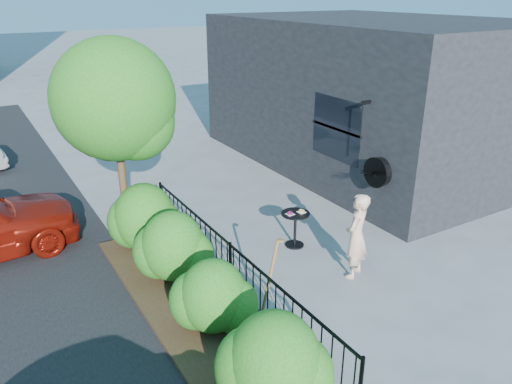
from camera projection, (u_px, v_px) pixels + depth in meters
ground at (306, 277)px, 8.79m from camera, size 120.00×120.00×0.00m
shop_building at (372, 92)px, 14.22m from camera, size 6.22×9.00×4.00m
fence at (231, 273)px, 7.87m from camera, size 0.05×6.05×1.10m
planting_bed at (192, 314)px, 7.73m from camera, size 1.30×6.00×0.08m
shrubs at (193, 273)px, 7.61m from camera, size 1.10×5.60×1.24m
patio_tree at (119, 107)px, 8.88m from camera, size 2.20×2.20×3.94m
cafe_table at (295, 223)px, 9.70m from camera, size 0.56×0.56×0.75m
woman at (356, 236)px, 8.58m from camera, size 0.67×0.60×1.55m
shovel at (268, 287)px, 7.41m from camera, size 0.46×0.18×1.38m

